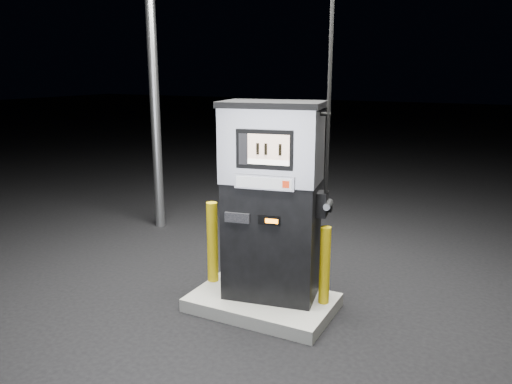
% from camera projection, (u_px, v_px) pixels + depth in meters
% --- Properties ---
extents(ground, '(80.00, 80.00, 0.00)m').
position_uv_depth(ground, '(262.00, 308.00, 5.73)').
color(ground, black).
rests_on(ground, ground).
extents(pump_island, '(1.60, 1.00, 0.15)m').
position_uv_depth(pump_island, '(262.00, 302.00, 5.72)').
color(pump_island, slate).
rests_on(pump_island, ground).
extents(fuel_dispenser, '(1.26, 0.83, 4.56)m').
position_uv_depth(fuel_dispenser, '(272.00, 200.00, 5.49)').
color(fuel_dispenser, black).
rests_on(fuel_dispenser, pump_island).
extents(bollard_left, '(0.14, 0.14, 0.99)m').
position_uv_depth(bollard_left, '(212.00, 242.00, 6.02)').
color(bollard_left, '#C6A50B').
rests_on(bollard_left, pump_island).
extents(bollard_right, '(0.15, 0.15, 0.88)m').
position_uv_depth(bollard_right, '(325.00, 265.00, 5.45)').
color(bollard_right, '#C6A50B').
rests_on(bollard_right, pump_island).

